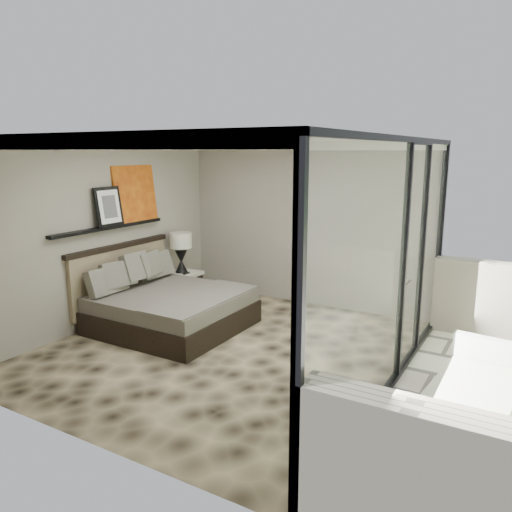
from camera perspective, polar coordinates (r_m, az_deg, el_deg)
The scene contains 12 objects.
floor at distance 6.94m, azimuth -3.51°, elevation -10.57°, with size 5.00×5.00×0.00m, color black.
ceiling at distance 6.41m, azimuth -3.83°, elevation 13.14°, with size 4.50×5.00×0.02m, color silver.
back_wall at distance 8.68m, azimuth 5.56°, elevation 3.58°, with size 4.50×0.02×2.80m, color gray.
left_wall at distance 7.98m, azimuth -17.14°, elevation 2.38°, with size 0.02×5.00×2.80m, color gray.
glass_wall at distance 5.62m, azimuth 15.75°, elevation -1.40°, with size 0.08×5.00×2.80m, color white.
picture_ledge at distance 7.99m, azimuth -16.37°, elevation 3.16°, with size 0.12×2.20×0.05m, color black.
bed at distance 7.77m, azimuth -10.20°, elevation -5.57°, with size 2.09×2.02×1.15m.
nightstand at distance 9.12m, azimuth -8.13°, elevation -3.43°, with size 0.51×0.51×0.51m, color black.
table_lamp at distance 8.95m, azimuth -8.59°, elevation 1.00°, with size 0.39×0.39×0.71m.
abstract_canvas at distance 8.37m, azimuth -13.66°, elevation 6.96°, with size 0.04×0.90×0.90m, color #9D260D.
framed_print at distance 7.90m, azimuth -16.49°, elevation 5.44°, with size 0.03×0.50×0.60m, color black.
lounger at distance 5.64m, azimuth 23.60°, elevation -14.94°, with size 0.97×1.70×0.63m.
Camera 1 is at (3.59, -5.31, 2.65)m, focal length 35.00 mm.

